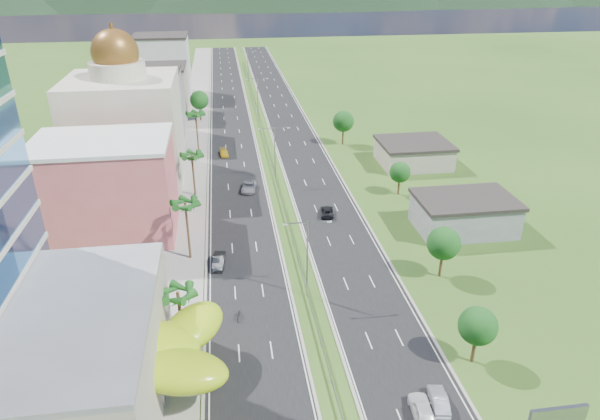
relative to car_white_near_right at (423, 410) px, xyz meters
name	(u,v)px	position (x,y,z in m)	size (l,w,h in m)	color
ground	(321,345)	(-7.80, 11.77, -0.88)	(500.00, 500.00, 0.00)	#2D5119
road_left	(231,125)	(-15.30, 101.77, -0.86)	(11.00, 260.00, 0.04)	black
road_right	(288,122)	(-0.30, 101.77, -0.86)	(11.00, 260.00, 0.04)	black
sidewalk_left	(195,126)	(-24.80, 101.77, -0.82)	(7.00, 260.00, 0.12)	gray
median_guardrail	(266,143)	(-7.80, 83.76, -0.26)	(0.10, 216.06, 0.76)	gray
streetlight_median_b	(307,251)	(-7.80, 21.77, 5.87)	(6.04, 0.25, 11.00)	gray
streetlight_median_c	(275,148)	(-7.80, 61.77, 5.87)	(6.04, 0.25, 11.00)	gray
streetlight_median_d	(258,94)	(-7.80, 106.77, 5.87)	(6.04, 0.25, 11.00)	gray
streetlight_median_e	(248,63)	(-7.80, 151.77, 5.87)	(6.04, 0.25, 11.00)	gray
lime_canopy	(130,351)	(-27.79, 7.77, 4.11)	(18.00, 15.00, 7.40)	#ABD114
pink_shophouse	(107,190)	(-35.80, 43.77, 6.62)	(20.00, 15.00, 15.00)	#D85860
domed_building	(125,124)	(-35.80, 66.77, 10.47)	(20.00, 20.00, 28.70)	#C0B69F
midrise_grey	(147,107)	(-34.80, 91.77, 7.12)	(16.00, 15.00, 16.00)	gray
midrise_beige	(157,92)	(-34.80, 113.77, 5.62)	(16.00, 15.00, 13.00)	#B3A494
midrise_white	(163,67)	(-34.80, 136.77, 8.12)	(16.00, 15.00, 18.00)	silver
shed_near	(464,215)	(20.20, 36.77, 1.62)	(15.00, 10.00, 5.00)	gray
shed_far	(413,154)	(22.20, 66.77, 1.32)	(14.00, 12.00, 4.40)	#B3A494
palm_tree_b	(178,295)	(-23.30, 13.77, 6.18)	(3.60, 3.60, 8.10)	#47301C
palm_tree_c	(185,206)	(-23.30, 33.77, 7.62)	(3.60, 3.60, 9.60)	#47301C
palm_tree_d	(192,157)	(-23.30, 56.77, 6.66)	(3.60, 3.60, 8.60)	#47301C
palm_tree_e	(196,115)	(-23.30, 81.77, 7.43)	(3.60, 3.60, 9.40)	#47301C
leafy_tree_lfar	(199,100)	(-23.30, 106.77, 4.70)	(4.90, 4.90, 8.05)	#47301C
leafy_tree_ra	(478,326)	(8.20, 6.77, 3.89)	(4.20, 4.20, 6.90)	#47301C
leafy_tree_rb	(444,244)	(11.20, 23.77, 4.30)	(4.55, 4.55, 7.47)	#47301C
leafy_tree_rc	(400,172)	(14.20, 51.77, 3.49)	(3.85, 3.85, 6.33)	#47301C
leafy_tree_rd	(343,121)	(10.20, 81.77, 4.70)	(4.90, 4.90, 8.05)	#47301C
mountain_ridge	(296,5)	(52.20, 461.77, -0.88)	(860.00, 140.00, 90.00)	black
car_dark_left	(219,261)	(-19.16, 30.99, -0.07)	(1.63, 4.67, 1.54)	black
car_silver_mid_left	(249,187)	(-13.28, 57.55, -0.08)	(2.52, 5.47, 1.52)	#989A9F
car_yellow_far_left	(224,153)	(-17.59, 77.87, -0.23)	(1.72, 4.23, 1.23)	yellow
car_white_near_right	(423,410)	(0.00, 0.00, 0.00)	(1.99, 4.95, 1.68)	white
car_silver_right	(439,400)	(2.09, 1.12, -0.12)	(1.52, 4.36, 1.44)	#AFB1B7
car_dark_far_right	(327,211)	(-0.64, 45.03, -0.20)	(2.12, 4.61, 1.28)	black
motorcycle	(239,314)	(-16.87, 18.19, -0.17)	(0.63, 2.10, 1.34)	black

